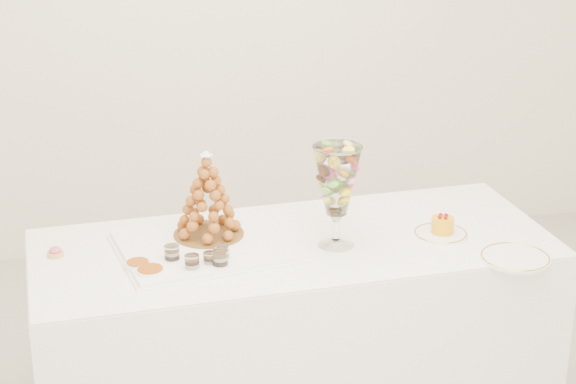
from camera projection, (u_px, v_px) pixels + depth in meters
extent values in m
cube|color=white|center=(294.00, 330.00, 3.75)|extent=(2.00, 0.90, 0.73)
cube|color=white|center=(294.00, 243.00, 3.62)|extent=(1.99, 0.90, 0.01)
cube|color=white|center=(210.00, 245.00, 3.56)|extent=(0.72, 0.59, 0.02)
cylinder|color=white|center=(336.00, 242.00, 3.59)|extent=(0.14, 0.14, 0.02)
cylinder|color=white|center=(336.00, 228.00, 3.57)|extent=(0.03, 0.03, 0.09)
sphere|color=white|center=(336.00, 216.00, 3.55)|extent=(0.04, 0.04, 0.04)
cylinder|color=white|center=(441.00, 234.00, 3.67)|extent=(0.21, 0.21, 0.01)
cylinder|color=white|center=(515.00, 258.00, 3.47)|extent=(0.26, 0.26, 0.01)
cylinder|color=tan|center=(55.00, 254.00, 3.49)|extent=(0.06, 0.06, 0.02)
ellipsoid|color=#C14F72|center=(55.00, 250.00, 3.49)|extent=(0.04, 0.04, 0.03)
cylinder|color=white|center=(172.00, 255.00, 3.42)|extent=(0.06, 0.06, 0.07)
cylinder|color=white|center=(210.00, 261.00, 3.39)|extent=(0.06, 0.06, 0.06)
cylinder|color=white|center=(222.00, 254.00, 3.44)|extent=(0.06, 0.06, 0.07)
cylinder|color=white|center=(192.00, 264.00, 3.35)|extent=(0.06, 0.06, 0.07)
cylinder|color=white|center=(220.00, 260.00, 3.38)|extent=(0.06, 0.06, 0.07)
cylinder|color=white|center=(138.00, 266.00, 3.39)|extent=(0.09, 0.09, 0.03)
cylinder|color=white|center=(150.00, 273.00, 3.33)|extent=(0.10, 0.10, 0.03)
cylinder|color=brown|center=(209.00, 234.00, 3.62)|extent=(0.27, 0.27, 0.01)
cone|color=#924B16|center=(207.00, 194.00, 3.57)|extent=(0.22, 0.22, 0.32)
sphere|color=white|center=(206.00, 156.00, 3.51)|extent=(0.03, 0.03, 0.03)
cylinder|color=#E49C0A|center=(442.00, 225.00, 3.67)|extent=(0.09, 0.09, 0.06)
sphere|color=maroon|center=(446.00, 215.00, 3.66)|extent=(0.02, 0.02, 0.02)
sphere|color=maroon|center=(441.00, 215.00, 3.66)|extent=(0.02, 0.02, 0.02)
sphere|color=maroon|center=(440.00, 217.00, 3.65)|extent=(0.02, 0.02, 0.02)
sphere|color=maroon|center=(445.00, 217.00, 3.64)|extent=(0.02, 0.02, 0.02)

